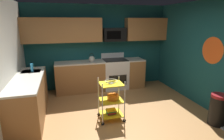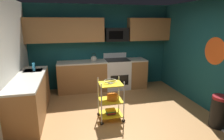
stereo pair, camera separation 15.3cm
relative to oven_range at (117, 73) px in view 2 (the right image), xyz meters
The scene contains 15 objects.
floor 2.21m from the oven_range, 102.21° to the right, with size 4.40×4.80×0.04m, color #A87542.
wall_back 0.99m from the oven_range, 144.37° to the left, with size 4.52×0.06×2.60m, color #14474C.
wall_right 2.87m from the oven_range, 49.85° to the right, with size 0.06×4.80×2.60m, color #14474C.
wall_flower_decal 2.84m from the oven_range, 49.20° to the right, with size 0.62×0.62×0.00m, color #E5591E.
counter_run 1.40m from the oven_range, 155.79° to the right, with size 3.58×2.66×0.92m.
oven_range is the anchor object (origin of this frame).
upper_cabinets 1.49m from the oven_range, 166.73° to the left, with size 4.40×0.33×0.70m.
microwave 1.23m from the oven_range, 90.26° to the left, with size 0.70×0.39×0.40m.
rolling_cart 2.01m from the oven_range, 108.45° to the right, with size 0.54×0.44×0.91m.
fruit_bowl 2.05m from the oven_range, 108.45° to the right, with size 0.27×0.27×0.07m.
mixing_bowl_large 2.00m from the oven_range, 107.43° to the right, with size 0.25×0.25×0.11m.
book_stack 2.03m from the oven_range, 108.45° to the right, with size 0.22×0.19×0.10m.
kettle 0.90m from the oven_range, behind, with size 0.21×0.18×0.26m.
dish_soap_bottle 2.52m from the oven_range, 160.55° to the right, with size 0.06×0.06×0.20m, color #2D8CBF.
trash_can 3.06m from the oven_range, 61.80° to the right, with size 0.34×0.42×0.66m.
Camera 2 is at (-0.99, -3.41, 2.10)m, focal length 29.64 mm.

